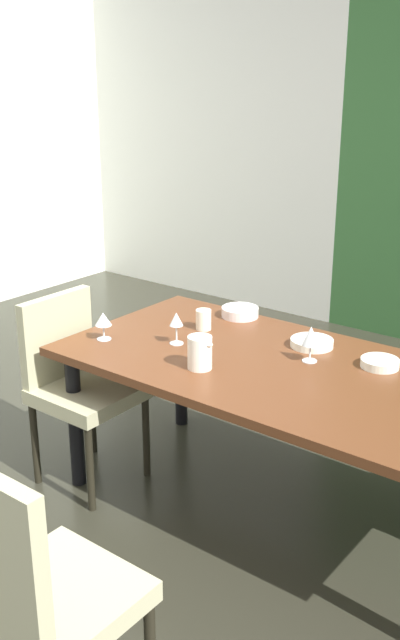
# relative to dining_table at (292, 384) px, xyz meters

# --- Properties ---
(ground_plane) EXTENTS (5.86, 6.23, 0.02)m
(ground_plane) POSITION_rel_dining_table_xyz_m (-0.79, -0.56, -0.66)
(ground_plane) COLOR #29281E
(back_panel_interior) EXTENTS (2.63, 0.10, 2.86)m
(back_panel_interior) POSITION_rel_dining_table_xyz_m (-2.41, 2.51, 0.78)
(back_panel_interior) COLOR silver
(back_panel_interior) RESTS_ON ground_plane
(dining_table) EXTENTS (2.09, 1.00, 0.72)m
(dining_table) POSITION_rel_dining_table_xyz_m (0.00, 0.00, 0.00)
(dining_table) COLOR #5B311A
(dining_table) RESTS_ON ground_plane
(chair_head_near) EXTENTS (0.44, 0.44, 0.99)m
(chair_head_near) POSITION_rel_dining_table_xyz_m (0.03, -1.45, -0.10)
(chair_head_near) COLOR tan
(chair_head_near) RESTS_ON ground_plane
(chair_left_near) EXTENTS (0.45, 0.44, 0.92)m
(chair_left_near) POSITION_rel_dining_table_xyz_m (-0.99, -0.33, -0.13)
(chair_left_near) COLOR tan
(chair_left_near) RESTS_ON ground_plane
(wine_glass_front) EXTENTS (0.08, 0.08, 0.16)m
(wine_glass_front) POSITION_rel_dining_table_xyz_m (0.01, 0.11, 0.18)
(wine_glass_front) COLOR silver
(wine_glass_front) RESTS_ON dining_table
(wine_glass_corner) EXTENTS (0.08, 0.08, 0.13)m
(wine_glass_corner) POSITION_rel_dining_table_xyz_m (-0.88, -0.25, 0.17)
(wine_glass_corner) COLOR silver
(wine_glass_corner) RESTS_ON dining_table
(wine_glass_north) EXTENTS (0.06, 0.06, 0.15)m
(wine_glass_north) POSITION_rel_dining_table_xyz_m (-0.58, -0.08, 0.18)
(wine_glass_north) COLOR silver
(wine_glass_north) RESTS_ON dining_table
(serving_bowl_left) EXTENTS (0.19, 0.19, 0.05)m
(serving_bowl_left) POSITION_rel_dining_table_xyz_m (-0.56, 0.42, 0.09)
(serving_bowl_left) COLOR silver
(serving_bowl_left) RESTS_ON dining_table
(serving_bowl_west) EXTENTS (0.20, 0.20, 0.04)m
(serving_bowl_west) POSITION_rel_dining_table_xyz_m (-0.07, 0.28, 0.09)
(serving_bowl_west) COLOR white
(serving_bowl_west) RESTS_ON dining_table
(serving_bowl_center) EXTENTS (0.16, 0.16, 0.04)m
(serving_bowl_center) POSITION_rel_dining_table_xyz_m (0.28, 0.24, 0.09)
(serving_bowl_center) COLOR white
(serving_bowl_center) RESTS_ON dining_table
(cup_right) EXTENTS (0.07, 0.07, 0.10)m
(cup_right) POSITION_rel_dining_table_xyz_m (-0.60, 0.15, 0.12)
(cup_right) COLOR white
(cup_right) RESTS_ON dining_table
(pitcher_near_shelf) EXTENTS (0.12, 0.10, 0.15)m
(pitcher_near_shelf) POSITION_rel_dining_table_xyz_m (-0.32, -0.24, 0.14)
(pitcher_near_shelf) COLOR white
(pitcher_near_shelf) RESTS_ON dining_table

